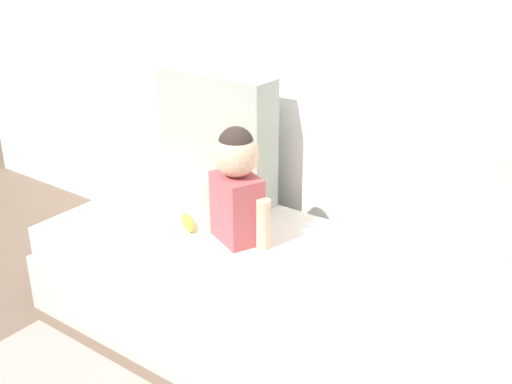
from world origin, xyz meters
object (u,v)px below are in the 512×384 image
object	(u,v)px
throw_pillow_left	(217,137)
folded_blanket	(474,329)
throw_pillow_right	(468,212)
banana	(188,222)
toddler	(236,182)
couch	(281,305)

from	to	relation	value
throw_pillow_left	folded_blanket	distance (m)	1.41
throw_pillow_right	banana	world-z (taller)	throw_pillow_right
throw_pillow_left	toddler	bearing A→B (deg)	-40.54
couch	folded_blanket	bearing A→B (deg)	-7.86
couch	throw_pillow_left	distance (m)	0.82
couch	throw_pillow_left	size ratio (longest dim) A/B	3.58
throw_pillow_left	banana	distance (m)	0.42
couch	toddler	bearing A→B (deg)	171.37
throw_pillow_right	toddler	bearing A→B (deg)	-160.95
throw_pillow_left	toddler	xyz separation A→B (m)	(0.33, -0.28, -0.04)
banana	folded_blanket	bearing A→B (deg)	-5.07
throw_pillow_left	throw_pillow_right	world-z (taller)	throw_pillow_left
couch	throw_pillow_right	size ratio (longest dim) A/B	3.73
toddler	throw_pillow_left	bearing A→B (deg)	139.46
toddler	banana	size ratio (longest dim) A/B	2.77
folded_blanket	couch	bearing A→B (deg)	172.14
throw_pillow_right	folded_blanket	xyz separation A→B (m)	(0.19, -0.42, -0.17)
couch	folded_blanket	distance (m)	0.81
banana	toddler	bearing A→B (deg)	7.76
couch	banana	xyz separation A→B (m)	(-0.48, 0.00, 0.22)
couch	throw_pillow_right	world-z (taller)	throw_pillow_right
toddler	folded_blanket	size ratio (longest dim) A/B	1.18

